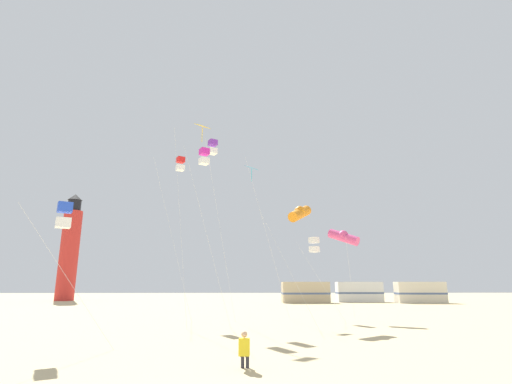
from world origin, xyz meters
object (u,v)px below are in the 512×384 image
Objects in this scene: kite_tube_rainbow at (343,237)px; kite_box_scarlet at (180,164)px; kite_tube_orange at (300,213)px; kite_box_magenta at (204,157)px; kite_box_white at (314,245)px; kite_diamond_gold at (200,135)px; rv_van_cream at (420,292)px; rv_van_white at (359,292)px; rv_van_tan at (305,292)px; kite_flyer_standing at (244,349)px; kite_box_blue at (64,215)px; kite_diamond_cyan at (253,174)px; lighthouse_distant at (70,249)px; kite_box_violet at (213,148)px.

kite_box_scarlet is at bearing 174.40° from kite_tube_rainbow.
kite_box_magenta reaches higher than kite_tube_orange.
kite_diamond_gold is at bearing -155.72° from kite_box_white.
rv_van_white is at bearing 161.02° from rv_van_cream.
rv_van_tan is (0.75, 24.83, -4.71)m from kite_tube_rainbow.
kite_box_magenta is 31.92m from rv_van_tan.
kite_box_scarlet reaches higher than rv_van_tan.
kite_flyer_standing is at bearing -102.49° from rv_van_tan.
rv_van_tan is (16.38, 36.83, -4.20)m from kite_box_blue.
kite_tube_rainbow is 2.33m from kite_box_white.
kite_diamond_cyan is 1.91× the size of rv_van_tan.
lighthouse_distant reaches higher than kite_tube_orange.
kite_box_magenta is at bearing -124.60° from kite_diamond_cyan.
lighthouse_distant is (-31.59, 36.01, 0.54)m from kite_tube_orange.
kite_box_scarlet reaches higher than rv_van_cream.
rv_van_tan is (8.28, 40.99, 0.78)m from kite_flyer_standing.
kite_diamond_gold is at bearing -147.39° from kite_box_magenta.
kite_tube_rainbow is at bearing -106.25° from rv_van_white.
kite_diamond_gold is at bearing -178.85° from kite_tube_orange.
kite_tube_orange is at bearing -122.95° from rv_van_cream.
kite_box_white is at bearing -102.88° from kite_flyer_standing.
rv_van_tan is 15.60m from rv_van_cream.
kite_box_magenta is 0.96× the size of kite_diamond_cyan.
kite_box_white is at bearing 23.95° from kite_box_magenta.
kite_diamond_cyan is at bearing -47.27° from lighthouse_distant.
rv_van_tan is 8.43m from rv_van_white.
kite_diamond_gold reaches higher than kite_box_white.
kite_box_scarlet is 0.94× the size of kite_box_violet.
kite_tube_rainbow is at bearing -120.88° from rv_van_cream.
kite_box_magenta reaches higher than rv_van_tan.
kite_box_scarlet is 1.89× the size of kite_tube_rainbow.
rv_van_tan and rv_van_cream have the same top height.
kite_diamond_cyan is at bearing -132.93° from rv_van_cream.
kite_box_magenta reaches higher than kite_flyer_standing.
rv_van_tan is at bearing -179.45° from rv_van_cream.
kite_box_blue is at bearing -137.44° from kite_box_white.
rv_van_tan is (13.70, 23.56, -10.82)m from kite_box_scarlet.
kite_box_violet reaches higher than kite_box_magenta.
kite_box_magenta is 12.17m from kite_tube_rainbow.
kite_tube_rainbow is 48.15m from lighthouse_distant.
kite_tube_orange is 7.78m from kite_box_magenta.
kite_box_violet is 1.10× the size of kite_diamond_cyan.
kite_box_white is at bearing -124.71° from rv_van_cream.
kite_diamond_cyan reaches higher than rv_van_white.
kite_box_violet is 2.09× the size of rv_van_white.
kite_box_violet is 2.24× the size of kite_box_white.
rv_van_white is at bearing 57.97° from kite_box_blue.
kite_box_scarlet is (-5.43, 17.43, 11.60)m from kite_flyer_standing.
rv_van_tan is (2.98, 24.52, -4.11)m from kite_box_white.
rv_van_tan is at bearing 83.06° from kite_box_white.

